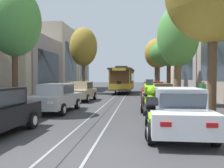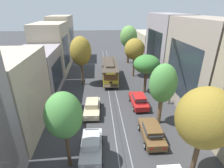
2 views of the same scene
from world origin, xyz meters
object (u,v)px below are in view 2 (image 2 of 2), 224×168
(parked_car_beige_mid_left, at_px, (92,107))
(street_tree_kerb_left_near, at_px, (64,116))
(street_tree_kerb_right_fourth, at_px, (135,49))
(street_tree_kerb_right_second, at_px, (163,84))
(parked_car_silver_second_left, at_px, (91,145))
(pedestrian_on_left_pavement, at_px, (169,98))
(street_tree_kerb_right_far, at_px, (129,37))
(cable_car_trolley, at_px, (110,70))
(street_tree_kerb_left_second, at_px, (81,51))
(parked_car_red_mid_right, at_px, (139,100))
(parked_car_brown_second_right, at_px, (152,132))
(street_tree_kerb_right_mid, at_px, (147,64))
(street_tree_kerb_right_near, at_px, (205,118))

(parked_car_beige_mid_left, relative_size, street_tree_kerb_left_near, 0.67)
(street_tree_kerb_left_near, height_order, street_tree_kerb_right_fourth, street_tree_kerb_right_fourth)
(street_tree_kerb_right_second, bearing_deg, parked_car_silver_second_left, -152.33)
(parked_car_beige_mid_left, xyz_separation_m, street_tree_kerb_right_second, (7.40, -2.62, 3.91))
(parked_car_silver_second_left, bearing_deg, pedestrian_on_left_pavement, 37.66)
(street_tree_kerb_right_fourth, distance_m, street_tree_kerb_right_far, 8.64)
(street_tree_kerb_right_fourth, distance_m, cable_car_trolley, 5.78)
(street_tree_kerb_left_second, xyz_separation_m, street_tree_kerb_right_far, (9.54, 11.66, 0.28))
(parked_car_red_mid_right, relative_size, pedestrian_on_left_pavement, 2.65)
(street_tree_kerb_right_far, xyz_separation_m, cable_car_trolley, (-4.91, -9.76, -4.20))
(street_tree_kerb_right_second, bearing_deg, street_tree_kerb_right_far, 89.04)
(parked_car_red_mid_right, distance_m, street_tree_kerb_right_far, 20.04)
(parked_car_beige_mid_left, relative_size, cable_car_trolley, 0.48)
(parked_car_beige_mid_left, bearing_deg, street_tree_kerb_left_second, 101.23)
(parked_car_silver_second_left, relative_size, cable_car_trolley, 0.48)
(street_tree_kerb_right_far, relative_size, pedestrian_on_left_pavement, 5.03)
(parked_car_beige_mid_left, height_order, street_tree_kerb_right_fourth, street_tree_kerb_right_fourth)
(parked_car_brown_second_right, xyz_separation_m, street_tree_kerb_right_second, (1.58, 2.54, 3.91))
(street_tree_kerb_right_fourth, bearing_deg, pedestrian_on_left_pavement, -75.58)
(parked_car_brown_second_right, relative_size, parked_car_red_mid_right, 1.00)
(street_tree_kerb_right_mid, relative_size, street_tree_kerb_right_fourth, 0.83)
(parked_car_brown_second_right, bearing_deg, street_tree_kerb_left_near, -161.63)
(street_tree_kerb_right_second, distance_m, street_tree_kerb_right_fourth, 14.51)
(parked_car_beige_mid_left, bearing_deg, cable_car_trolley, 75.00)
(cable_car_trolley, bearing_deg, street_tree_kerb_right_mid, -48.89)
(street_tree_kerb_right_second, xyz_separation_m, street_tree_kerb_right_far, (0.39, 23.11, 1.16))
(parked_car_beige_mid_left, xyz_separation_m, parked_car_brown_second_right, (5.82, -5.16, 0.00))
(parked_car_brown_second_right, distance_m, pedestrian_on_left_pavement, 7.76)
(street_tree_kerb_right_fourth, bearing_deg, street_tree_kerb_right_mid, -86.61)
(cable_car_trolley, bearing_deg, street_tree_kerb_right_far, 63.29)
(parked_car_beige_mid_left, distance_m, street_tree_kerb_right_fourth, 14.64)
(parked_car_brown_second_right, height_order, street_tree_kerb_left_near, street_tree_kerb_left_near)
(street_tree_kerb_right_far, distance_m, pedestrian_on_left_pavement, 19.95)
(street_tree_kerb_right_fourth, relative_size, pedestrian_on_left_pavement, 4.23)
(parked_car_silver_second_left, relative_size, street_tree_kerb_left_near, 0.66)
(street_tree_kerb_left_second, relative_size, pedestrian_on_left_pavement, 4.79)
(parked_car_red_mid_right, distance_m, cable_car_trolley, 10.07)
(parked_car_brown_second_right, xyz_separation_m, street_tree_kerb_left_near, (-7.51, -2.49, 3.99))
(street_tree_kerb_left_second, bearing_deg, street_tree_kerb_right_near, -63.17)
(parked_car_beige_mid_left, height_order, parked_car_red_mid_right, same)
(street_tree_kerb_right_second, xyz_separation_m, cable_car_trolley, (-4.53, 13.34, -3.05))
(street_tree_kerb_right_near, bearing_deg, street_tree_kerb_right_far, 89.60)
(street_tree_kerb_right_fourth, bearing_deg, street_tree_kerb_right_second, -89.98)
(parked_car_red_mid_right, bearing_deg, street_tree_kerb_right_fourth, 82.46)
(street_tree_kerb_left_second, xyz_separation_m, cable_car_trolley, (4.63, 1.90, -3.92))
(street_tree_kerb_right_far, xyz_separation_m, pedestrian_on_left_pavement, (2.33, -19.19, -4.93))
(cable_car_trolley, height_order, pedestrian_on_left_pavement, cable_car_trolley)
(parked_car_beige_mid_left, relative_size, street_tree_kerb_right_far, 0.53)
(parked_car_silver_second_left, height_order, pedestrian_on_left_pavement, pedestrian_on_left_pavement)
(parked_car_silver_second_left, bearing_deg, cable_car_trolley, 80.71)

